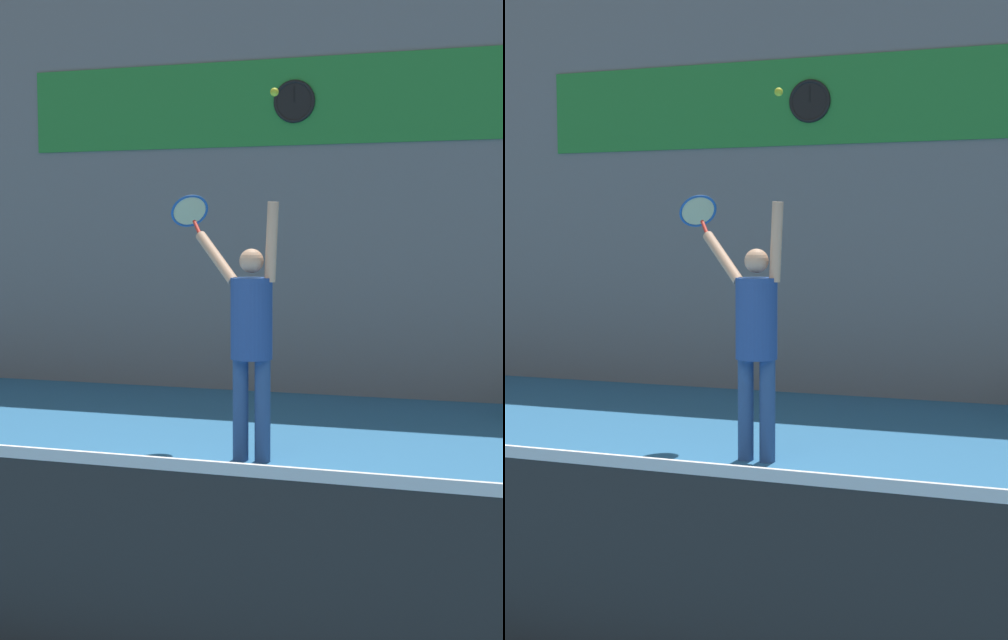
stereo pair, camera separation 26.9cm
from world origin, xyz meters
TOP-DOWN VIEW (x-y plane):
  - ground_plane at (0.00, 0.00)m, footprint 18.00×18.00m
  - back_wall at (0.00, 5.59)m, footprint 18.00×0.10m
  - sponsor_banner at (0.00, 5.53)m, footprint 7.18×0.02m
  - scoreboard_clock at (-0.30, 5.51)m, footprint 0.49×0.04m
  - tennis_player at (0.14, 2.36)m, footprint 0.85×0.55m
  - tennis_racket at (-0.58, 2.90)m, footprint 0.40×0.44m
  - tennis_ball at (0.36, 2.26)m, footprint 0.07×0.07m

SIDE VIEW (x-z plane):
  - ground_plane at x=0.00m, z-range 0.00..0.00m
  - tennis_player at x=0.14m, z-range 0.02..2.13m
  - tennis_racket at x=-0.58m, z-range 1.86..2.23m
  - back_wall at x=0.00m, z-range 0.00..5.00m
  - tennis_ball at x=0.36m, z-range 2.91..2.98m
  - sponsor_banner at x=0.00m, z-range 2.88..3.86m
  - scoreboard_clock at x=-0.30m, z-range 3.12..3.61m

